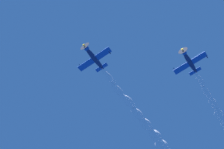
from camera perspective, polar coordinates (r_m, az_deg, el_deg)
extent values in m
ellipsoid|color=navy|center=(65.79, -3.26, 2.98)|extent=(6.40, 1.84, 1.71)
cylinder|color=#194CB2|center=(64.74, -4.72, 4.83)|extent=(1.05, 1.21, 1.22)
cone|color=yellow|center=(64.52, -5.04, 5.24)|extent=(0.75, 0.60, 0.60)
cylinder|color=#3F3F47|center=(64.57, -4.97, 5.14)|extent=(0.48, 2.48, 2.50)
cube|color=#194CB2|center=(65.74, -3.20, 2.78)|extent=(2.05, 8.00, 1.54)
ellipsoid|color=navy|center=(63.85, -0.43, 4.01)|extent=(0.89, 0.35, 0.34)
ellipsoid|color=navy|center=(67.80, -5.80, 1.62)|extent=(0.89, 0.35, 0.34)
cube|color=#194CB2|center=(66.93, -1.90, 1.30)|extent=(1.11, 2.90, 0.63)
cube|color=navy|center=(67.32, -1.79, 1.51)|extent=(1.16, 0.38, 1.15)
ellipsoid|color=#1E232D|center=(65.98, -3.32, 3.36)|extent=(1.54, 0.90, 0.84)
ellipsoid|color=navy|center=(71.55, 13.93, 2.20)|extent=(6.40, 1.89, 2.03)
cylinder|color=#194CB2|center=(70.16, 12.92, 3.97)|extent=(1.09, 1.22, 1.26)
cone|color=yellow|center=(69.87, 12.70, 4.36)|extent=(0.77, 0.61, 0.63)
cylinder|color=#3F3F47|center=(69.94, 12.75, 4.27)|extent=(0.59, 2.47, 2.49)
cube|color=#194CB2|center=(71.52, 14.00, 2.02)|extent=(2.05, 8.01, 1.63)
ellipsoid|color=navy|center=(70.60, 16.87, 3.09)|extent=(0.90, 0.36, 0.39)
ellipsoid|color=navy|center=(72.63, 11.21, 0.97)|extent=(0.90, 0.36, 0.39)
cube|color=#194CB2|center=(73.01, 14.86, 0.59)|extent=(1.11, 2.91, 0.68)
cube|color=navy|center=(73.42, 14.89, 0.77)|extent=(1.21, 0.38, 1.19)
ellipsoid|color=#1E232D|center=(71.73, 13.84, 2.55)|extent=(1.56, 0.91, 0.91)
ellipsoid|color=white|center=(67.93, -0.61, -0.48)|extent=(5.48, 1.73, 1.85)
ellipsoid|color=white|center=(69.84, 1.07, -2.91)|extent=(5.54, 2.02, 2.14)
ellipsoid|color=white|center=(71.92, 3.00, -4.94)|extent=(5.60, 2.31, 2.42)
ellipsoid|color=white|center=(74.64, 4.71, -7.29)|extent=(5.66, 2.59, 2.71)
ellipsoid|color=white|center=(76.58, 6.16, -9.02)|extent=(5.72, 2.88, 2.99)
ellipsoid|color=white|center=(79.08, 7.94, -11.09)|extent=(5.78, 3.17, 3.28)
ellipsoid|color=white|center=(82.00, 9.06, -12.71)|extent=(5.84, 3.46, 3.56)
ellipsoid|color=white|center=(74.80, 15.77, -1.14)|extent=(5.48, 1.73, 1.85)
ellipsoid|color=white|center=(77.33, 16.85, -3.23)|extent=(5.54, 2.02, 2.14)
ellipsoid|color=white|center=(79.92, 18.00, -5.13)|extent=(5.60, 2.31, 2.42)
ellipsoid|color=white|center=(82.39, 18.98, -6.98)|extent=(5.66, 2.59, 2.71)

